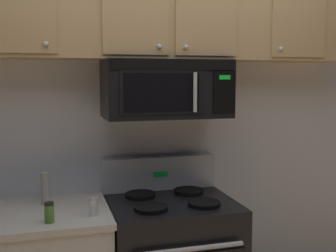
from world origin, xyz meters
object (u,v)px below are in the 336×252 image
(over_range_microwave, at_px, (166,89))
(spice_jar, at_px, (49,213))
(salt_shaker, at_px, (93,207))
(pepper_mill, at_px, (45,188))

(over_range_microwave, relative_size, spice_jar, 7.03)
(spice_jar, bearing_deg, over_range_microwave, 23.91)
(over_range_microwave, xyz_separation_m, spice_jar, (-0.71, -0.31, -0.62))
(over_range_microwave, distance_m, salt_shaker, 0.83)
(salt_shaker, xyz_separation_m, pepper_mill, (-0.25, 0.29, 0.04))
(salt_shaker, height_order, pepper_mill, pepper_mill)
(over_range_microwave, relative_size, pepper_mill, 3.97)
(over_range_microwave, relative_size, salt_shaker, 7.22)
(pepper_mill, bearing_deg, spice_jar, -86.43)
(over_range_microwave, xyz_separation_m, salt_shaker, (-0.48, -0.27, -0.62))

